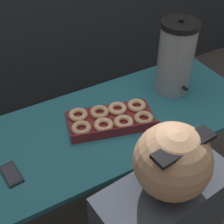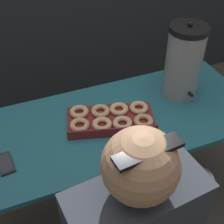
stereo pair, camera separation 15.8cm
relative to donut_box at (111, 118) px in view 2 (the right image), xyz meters
name	(u,v)px [view 2 (the right image)]	position (x,y,z in m)	size (l,w,h in m)	color
ground_plane	(112,198)	(0.01, 0.00, -0.72)	(12.00, 12.00, 0.00)	#4C473F
folding_table	(112,127)	(0.01, 0.00, -0.07)	(1.57, 0.64, 0.70)	#236675
donut_box	(111,118)	(0.00, 0.00, 0.00)	(0.49, 0.34, 0.05)	maroon
coffee_urn	(184,62)	(0.45, 0.08, 0.19)	(0.20, 0.23, 0.44)	#939399
cell_phone	(5,163)	(-0.54, -0.09, -0.02)	(0.08, 0.14, 0.01)	black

